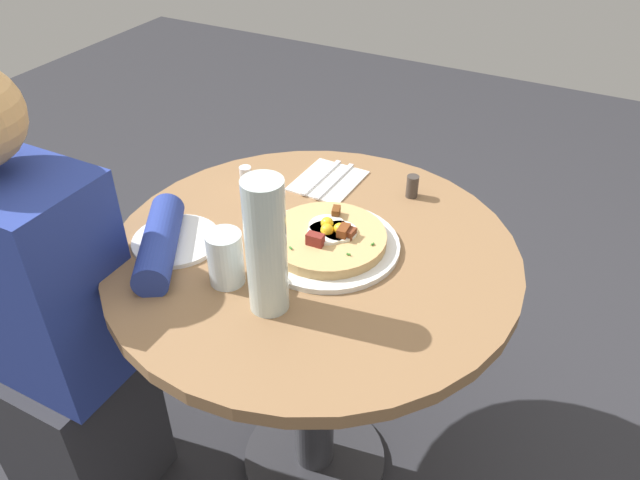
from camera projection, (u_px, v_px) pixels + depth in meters
name	position (u px, v px, depth m)	size (l,w,h in m)	color
ground_plane	(315.00, 460.00, 1.70)	(6.00, 6.00, 0.00)	#2D2D33
dining_table	(313.00, 310.00, 1.37)	(0.85, 0.85, 0.73)	olive
person_seated	(51.00, 339.00, 1.37)	(0.53, 0.42, 1.14)	#2D2D33
pizza_plate	(327.00, 245.00, 1.27)	(0.30, 0.30, 0.01)	white
breakfast_pizza	(328.00, 237.00, 1.26)	(0.24, 0.24, 0.05)	tan
bread_plate	(176.00, 241.00, 1.28)	(0.18, 0.18, 0.01)	white
napkin	(328.00, 181.00, 1.48)	(0.17, 0.14, 0.00)	white
fork	(335.00, 181.00, 1.47)	(0.18, 0.01, 0.01)	silver
knife	(322.00, 177.00, 1.49)	(0.18, 0.01, 0.01)	silver
water_glass	(225.00, 258.00, 1.15)	(0.07, 0.07, 0.11)	silver
water_bottle	(266.00, 248.00, 1.05)	(0.07, 0.07, 0.26)	silver
salt_shaker	(246.00, 178.00, 1.44)	(0.03, 0.03, 0.06)	white
pepper_shaker	(412.00, 186.00, 1.42)	(0.03, 0.03, 0.05)	#3F3833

